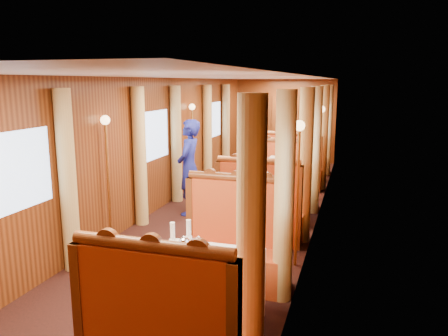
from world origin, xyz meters
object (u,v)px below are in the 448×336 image
at_px(banquette_mid_aft, 282,185).
at_px(passenger, 280,172).
at_px(banquette_far_fwd, 292,171).
at_px(teapot_left, 184,249).
at_px(banquette_mid_fwd, 260,215).
at_px(table_near, 207,291).
at_px(steward, 189,167).
at_px(rose_vase_far, 298,143).
at_px(table_far, 298,165).
at_px(banquette_far_aft, 303,157).
at_px(tea_tray, 197,255).
at_px(fruit_plate, 236,262).
at_px(table_mid, 272,201).
at_px(rose_vase_mid, 275,170).
at_px(teapot_back, 199,246).
at_px(banquette_near_aft, 234,250).
at_px(teapot_right, 198,256).

distance_m(banquette_mid_aft, passenger, 0.41).
xyz_separation_m(banquette_far_fwd, teapot_left, (-0.20, -6.06, 0.40)).
bearing_deg(banquette_far_fwd, banquette_mid_fwd, -90.00).
xyz_separation_m(table_near, steward, (-1.56, 3.52, 0.50)).
height_order(rose_vase_far, steward, steward).
bearing_deg(table_near, banquette_mid_fwd, 90.00).
xyz_separation_m(table_far, banquette_far_aft, (0.00, 1.01, 0.05)).
height_order(banquette_mid_aft, banquette_far_fwd, same).
height_order(tea_tray, teapot_left, teapot_left).
xyz_separation_m(banquette_mid_aft, fruit_plate, (0.33, -4.62, 0.35)).
height_order(table_mid, rose_vase_mid, rose_vase_mid).
height_order(banquette_far_aft, teapot_left, banquette_far_aft).
height_order(banquette_mid_aft, steward, steward).
bearing_deg(tea_tray, banquette_far_aft, 89.35).
distance_m(table_mid, teapot_back, 3.44).
relative_size(banquette_far_aft, passenger, 1.76).
relative_size(banquette_near_aft, table_mid, 1.28).
relative_size(teapot_left, rose_vase_far, 0.51).
relative_size(table_near, banquette_far_aft, 0.78).
bearing_deg(table_far, banquette_near_aft, -90.00).
xyz_separation_m(banquette_mid_aft, rose_vase_far, (-0.04, 2.50, 0.50)).
height_order(banquette_near_aft, rose_vase_far, banquette_near_aft).
bearing_deg(teapot_right, banquette_far_fwd, 110.57).
xyz_separation_m(table_mid, tea_tray, (-0.09, -3.52, 0.38)).
bearing_deg(table_mid, teapot_back, -91.89).
distance_m(banquette_mid_aft, teapot_left, 4.61).
height_order(banquette_mid_aft, teapot_left, banquette_mid_aft).
bearing_deg(tea_tray, table_mid, 88.52).
relative_size(table_mid, rose_vase_far, 2.92).
height_order(banquette_far_fwd, fruit_plate, banquette_far_fwd).
bearing_deg(tea_tray, teapot_left, -154.04).
bearing_deg(table_mid, steward, 179.24).
xyz_separation_m(banquette_near_aft, teapot_right, (-0.03, -1.17, 0.38)).
bearing_deg(steward, teapot_right, 19.28).
bearing_deg(tea_tray, rose_vase_mid, 87.90).
distance_m(teapot_right, rose_vase_mid, 3.66).
distance_m(banquette_far_fwd, teapot_back, 5.91).
distance_m(banquette_far_fwd, passenger, 1.75).
distance_m(table_near, banquette_far_aft, 8.01).
bearing_deg(banquette_near_aft, banquette_mid_fwd, 90.00).
bearing_deg(table_mid, banquette_mid_fwd, -90.00).
bearing_deg(table_mid, banquette_near_aft, -90.00).
bearing_deg(tea_tray, table_far, 89.26).
bearing_deg(table_far, rose_vase_far, 156.13).
relative_size(table_mid, banquette_far_aft, 0.78).
distance_m(banquette_mid_fwd, teapot_left, 2.60).
bearing_deg(teapot_right, rose_vase_mid, 109.76).
bearing_deg(rose_vase_far, rose_vase_mid, -88.80).
bearing_deg(tea_tray, passenger, 88.78).
relative_size(banquette_mid_fwd, rose_vase_mid, 3.72).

